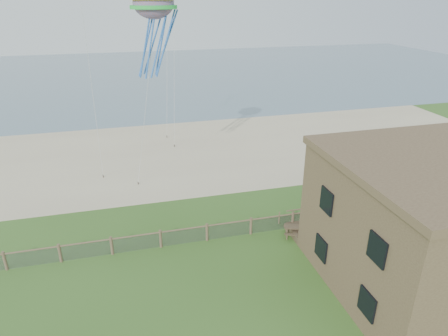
% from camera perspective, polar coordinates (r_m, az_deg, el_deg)
% --- Properties ---
extents(ground, '(160.00, 160.00, 0.00)m').
position_cam_1_polar(ground, '(22.01, 1.13, -18.77)').
color(ground, '#33571D').
rests_on(ground, ground).
extents(sand_beach, '(72.00, 20.00, 0.02)m').
position_cam_1_polar(sand_beach, '(40.67, -7.28, 2.11)').
color(sand_beach, tan).
rests_on(sand_beach, ground).
extents(ocean, '(160.00, 68.00, 0.02)m').
position_cam_1_polar(ocean, '(83.06, -11.59, 12.98)').
color(ocean, slate).
rests_on(ocean, ground).
extents(chainlink_fence, '(36.20, 0.20, 1.25)m').
position_cam_1_polar(chainlink_fence, '(26.30, -2.44, -9.28)').
color(chainlink_fence, brown).
rests_on(chainlink_fence, ground).
extents(motel_deck, '(15.00, 2.00, 0.50)m').
position_cam_1_polar(motel_deck, '(30.72, 22.60, -6.69)').
color(motel_deck, brown).
rests_on(motel_deck, ground).
extents(picnic_table, '(1.92, 1.68, 0.68)m').
position_cam_1_polar(picnic_table, '(27.24, 10.26, -8.93)').
color(picnic_table, brown).
rests_on(picnic_table, ground).
extents(octopus_kite, '(3.45, 2.74, 6.36)m').
position_cam_1_polar(octopus_kite, '(28.40, -9.81, 18.96)').
color(octopus_kite, '#EA4725').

